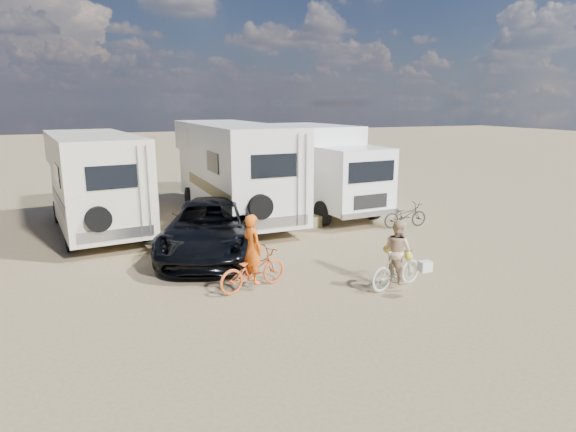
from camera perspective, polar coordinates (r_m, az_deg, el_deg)
name	(u,v)px	position (r m, az deg, el deg)	size (l,w,h in m)	color
ground	(294,275)	(13.10, 0.73, -6.93)	(140.00, 140.00, 0.00)	#99825B
rv_main	(233,172)	(19.35, -6.41, 5.19)	(2.75, 8.72, 3.71)	silver
rv_left	(95,184)	(18.39, -21.61, 3.51)	(2.57, 7.07, 3.44)	white
box_truck	(321,170)	(20.34, 3.93, 5.43)	(2.56, 6.93, 3.58)	white
dark_suv	(212,228)	(14.90, -8.86, -1.37)	(2.66, 5.78, 1.61)	black
bike_man	(253,269)	(12.05, -4.14, -6.26)	(0.66, 1.90, 1.00)	#CB511F
bike_woman	(397,269)	(12.36, 12.59, -6.02)	(0.47, 1.67, 1.00)	beige
rider_man	(253,256)	(11.93, -4.16, -4.64)	(0.62, 0.41, 1.71)	orange
rider_woman	(397,258)	(12.28, 12.65, -4.80)	(0.76, 0.59, 1.56)	#D3B086
bike_parked	(405,215)	(18.44, 13.54, 0.09)	(0.60, 1.73, 0.91)	#252725
cooler	(231,233)	(16.59, -6.64, -2.00)	(0.48, 0.35, 0.39)	#225D80
crate	(313,221)	(18.13, 2.97, -0.62)	(0.49, 0.49, 0.39)	olive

